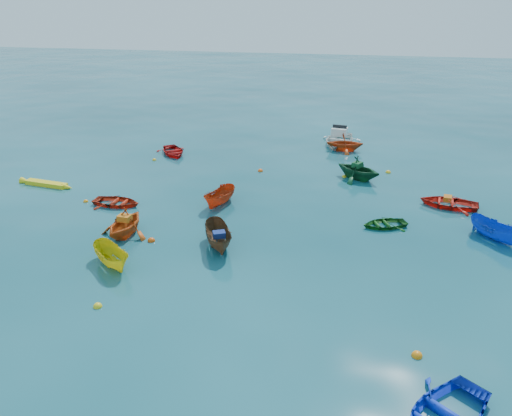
# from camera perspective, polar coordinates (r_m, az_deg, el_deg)

# --- Properties ---
(ground) EXTENTS (160.00, 160.00, 0.00)m
(ground) POSITION_cam_1_polar(r_m,az_deg,el_deg) (24.05, -2.21, -5.63)
(ground) COLOR #093844
(ground) RESTS_ON ground
(sampan_brown_mid) EXTENTS (2.35, 3.39, 1.23)m
(sampan_brown_mid) POSITION_cam_1_polar(r_m,az_deg,el_deg) (25.03, -4.24, -4.42)
(sampan_brown_mid) COLOR #51331D
(sampan_brown_mid) RESTS_ON ground
(dinghy_orange_w) EXTENTS (2.83, 3.20, 1.56)m
(dinghy_orange_w) POSITION_cam_1_polar(r_m,az_deg,el_deg) (27.00, -14.65, -2.96)
(dinghy_orange_w) COLOR #CB4D13
(dinghy_orange_w) RESTS_ON ground
(sampan_yellow_mid) EXTENTS (2.85, 2.69, 1.10)m
(sampan_yellow_mid) POSITION_cam_1_polar(r_m,az_deg,el_deg) (24.29, -16.02, -6.33)
(sampan_yellow_mid) COLOR gold
(sampan_yellow_mid) RESTS_ON ground
(dinghy_green_e) EXTENTS (2.92, 2.53, 0.51)m
(dinghy_green_e) POSITION_cam_1_polar(r_m,az_deg,el_deg) (27.89, 14.42, -2.04)
(dinghy_green_e) COLOR #125116
(dinghy_green_e) RESTS_ON ground
(dinghy_red_nw) EXTENTS (2.97, 2.20, 0.59)m
(dinghy_red_nw) POSITION_cam_1_polar(r_m,az_deg,el_deg) (30.76, -15.62, 0.33)
(dinghy_red_nw) COLOR #AF240E
(dinghy_red_nw) RESTS_ON ground
(sampan_orange_n) EXTENTS (1.90, 3.05, 1.11)m
(sampan_orange_n) POSITION_cam_1_polar(r_m,az_deg,el_deg) (29.75, -4.11, 0.38)
(sampan_orange_n) COLOR #C13912
(sampan_orange_n) RESTS_ON ground
(dinghy_green_n) EXTENTS (4.10, 3.96, 1.66)m
(dinghy_green_n) POSITION_cam_1_polar(r_m,az_deg,el_deg) (34.40, 11.51, 3.28)
(dinghy_green_n) COLOR #104424
(dinghy_green_n) RESTS_ON ground
(dinghy_red_ne) EXTENTS (3.63, 2.88, 0.68)m
(dinghy_red_ne) POSITION_cam_1_polar(r_m,az_deg,el_deg) (31.59, 21.10, 0.19)
(dinghy_red_ne) COLOR red
(dinghy_red_ne) RESTS_ON ground
(sampan_blue_far) EXTENTS (2.79, 2.90, 1.13)m
(sampan_blue_far) POSITION_cam_1_polar(r_m,az_deg,el_deg) (28.46, 25.54, -3.22)
(sampan_blue_far) COLOR blue
(sampan_blue_far) RESTS_ON ground
(dinghy_red_far) EXTENTS (3.57, 3.84, 0.65)m
(dinghy_red_far) POSITION_cam_1_polar(r_m,az_deg,el_deg) (39.39, -9.44, 6.10)
(dinghy_red_far) COLOR #B7110F
(dinghy_red_far) RESTS_ON ground
(dinghy_orange_far) EXTENTS (2.96, 2.59, 1.48)m
(dinghy_orange_far) POSITION_cam_1_polar(r_m,az_deg,el_deg) (40.31, 10.06, 6.46)
(dinghy_orange_far) COLOR #C13F12
(dinghy_orange_far) RESTS_ON ground
(kayak_yellow) EXTENTS (3.74, 1.07, 0.37)m
(kayak_yellow) POSITION_cam_1_polar(r_m,az_deg,el_deg) (35.28, -22.80, 2.36)
(kayak_yellow) COLOR yellow
(kayak_yellow) RESTS_ON ground
(motorboat_white) EXTENTS (3.91, 5.00, 1.55)m
(motorboat_white) POSITION_cam_1_polar(r_m,az_deg,el_deg) (41.87, 9.42, 7.17)
(motorboat_white) COLOR white
(motorboat_white) RESTS_ON ground
(tarp_blue_a) EXTENTS (0.73, 0.65, 0.29)m
(tarp_blue_a) POSITION_cam_1_polar(r_m,az_deg,el_deg) (24.55, -4.24, -3.03)
(tarp_blue_a) COLOR navy
(tarp_blue_a) RESTS_ON sampan_brown_mid
(tarp_orange_a) EXTENTS (0.70, 0.55, 0.32)m
(tarp_orange_a) POSITION_cam_1_polar(r_m,az_deg,el_deg) (26.64, -14.80, -1.12)
(tarp_orange_a) COLOR orange
(tarp_orange_a) RESTS_ON dinghy_orange_w
(tarp_green_b) EXTENTS (0.79, 0.85, 0.33)m
(tarp_green_b) POSITION_cam_1_polar(r_m,az_deg,el_deg) (34.12, 11.51, 4.88)
(tarp_green_b) COLOR #134D24
(tarp_green_b) RESTS_ON dinghy_green_n
(tarp_orange_b) EXTENTS (0.55, 0.67, 0.29)m
(tarp_orange_b) POSITION_cam_1_polar(r_m,az_deg,el_deg) (31.40, 21.05, 1.03)
(tarp_orange_b) COLOR #C16013
(tarp_orange_b) RESTS_ON dinghy_red_ne
(buoy_or_a) EXTENTS (0.39, 0.39, 0.39)m
(buoy_or_a) POSITION_cam_1_polar(r_m,az_deg,el_deg) (26.03, -11.87, -3.72)
(buoy_or_a) COLOR #DA4A0B
(buoy_or_a) RESTS_ON ground
(buoy_ye_a) EXTENTS (0.36, 0.36, 0.36)m
(buoy_ye_a) POSITION_cam_1_polar(r_m,az_deg,el_deg) (21.58, -17.64, -10.71)
(buoy_ye_a) COLOR yellow
(buoy_ye_a) RESTS_ON ground
(buoy_or_b) EXTENTS (0.39, 0.39, 0.39)m
(buoy_or_b) POSITION_cam_1_polar(r_m,az_deg,el_deg) (19.12, 17.90, -15.81)
(buoy_or_b) COLOR orange
(buoy_or_b) RESTS_ON ground
(buoy_or_c) EXTENTS (0.29, 0.29, 0.29)m
(buoy_or_c) POSITION_cam_1_polar(r_m,az_deg,el_deg) (31.78, -18.88, 0.67)
(buoy_or_c) COLOR orange
(buoy_or_c) RESTS_ON ground
(buoy_ye_c) EXTENTS (0.31, 0.31, 0.31)m
(buoy_ye_c) POSITION_cam_1_polar(r_m,az_deg,el_deg) (34.59, 10.03, 3.51)
(buoy_ye_c) COLOR yellow
(buoy_ye_c) RESTS_ON ground
(buoy_ye_d) EXTENTS (0.30, 0.30, 0.30)m
(buoy_ye_d) POSITION_cam_1_polar(r_m,az_deg,el_deg) (38.21, -11.54, 5.37)
(buoy_ye_d) COLOR gold
(buoy_ye_d) RESTS_ON ground
(buoy_or_e) EXTENTS (0.36, 0.36, 0.36)m
(buoy_or_e) POSITION_cam_1_polar(r_m,az_deg,el_deg) (35.15, 0.51, 4.23)
(buoy_or_e) COLOR #FD550D
(buoy_or_e) RESTS_ON ground
(buoy_ye_e) EXTENTS (0.37, 0.37, 0.37)m
(buoy_ye_e) POSITION_cam_1_polar(r_m,az_deg,el_deg) (36.05, 14.86, 3.92)
(buoy_ye_e) COLOR yellow
(buoy_ye_e) RESTS_ON ground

